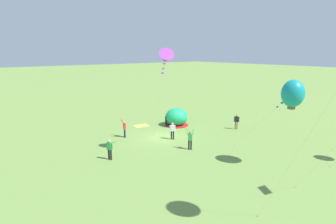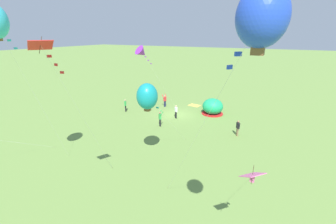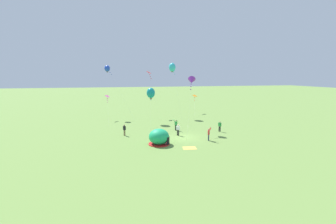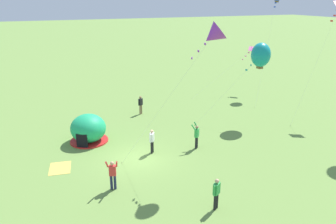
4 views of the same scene
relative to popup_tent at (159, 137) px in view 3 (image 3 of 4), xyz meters
The scene contains 15 objects.
ground_plane 4.93m from the popup_tent, 30.97° to the left, with size 300.00×300.00×0.00m, color olive.
popup_tent is the anchor object (origin of this frame).
picnic_blanket 4.33m from the popup_tent, 35.11° to the right, with size 1.70×1.30×0.01m, color gold.
person_near_tent 6.97m from the popup_tent, 128.26° to the left, with size 0.42×0.50×1.72m.
person_center_field 5.19m from the popup_tent, 45.64° to the left, with size 0.47×0.43×1.72m.
person_flying_kite 7.10m from the popup_tent, ahead, with size 0.60×0.71×1.89m.
person_arms_raised 8.03m from the popup_tent, 58.92° to the left, with size 0.70×0.70×1.89m.
person_with_toddler 11.79m from the popup_tent, 22.59° to the left, with size 0.41×0.51×1.72m.
kite_blue 25.09m from the popup_tent, 107.69° to the left, with size 5.92×6.39×11.22m.
kite_red 22.95m from the popup_tent, 85.08° to the left, with size 2.22×5.96×10.06m.
kite_purple 11.67m from the popup_tent, 44.33° to the left, with size 3.17×6.02×8.96m.
kite_teal 15.03m from the popup_tent, 85.59° to the left, with size 1.71×6.28×6.74m.
kite_orange 26.84m from the popup_tent, 60.42° to the left, with size 3.33×8.10×4.66m.
kite_pink 20.82m from the popup_tent, 110.46° to the left, with size 1.04×8.04×5.17m.
kite_cyan 23.73m from the popup_tent, 71.49° to the left, with size 1.91×4.80×11.78m.
Camera 3 is at (-9.40, -30.79, 9.03)m, focal length 24.00 mm.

